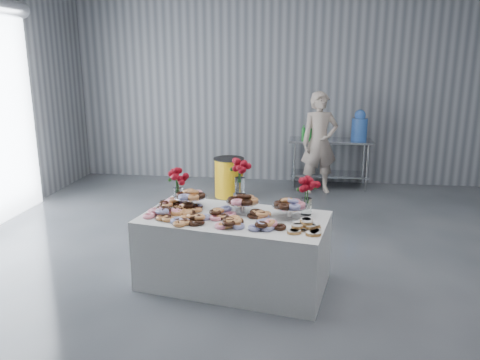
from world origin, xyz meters
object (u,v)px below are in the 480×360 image
at_px(water_jug, 359,126).
at_px(person, 319,143).
at_px(trash_barrel, 229,177).
at_px(prep_table, 330,154).
at_px(display_table, 234,250).

xyz_separation_m(water_jug, person, (-0.71, -0.36, -0.25)).
bearing_deg(trash_barrel, prep_table, 26.40).
relative_size(prep_table, person, 0.84).
relative_size(person, trash_barrel, 2.63).
bearing_deg(prep_table, trash_barrel, -153.60).
bearing_deg(person, display_table, -119.95).
xyz_separation_m(prep_table, trash_barrel, (-1.76, -0.87, -0.28)).
height_order(prep_table, person, person).
bearing_deg(person, water_jug, 11.14).
distance_m(water_jug, trash_barrel, 2.55).
xyz_separation_m(prep_table, person, (-0.21, -0.36, 0.28)).
xyz_separation_m(prep_table, water_jug, (0.50, -0.00, 0.53)).
relative_size(prep_table, trash_barrel, 2.20).
bearing_deg(prep_table, person, -120.84).
relative_size(water_jug, trash_barrel, 0.81).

